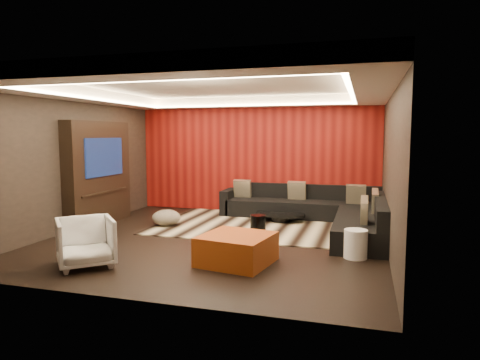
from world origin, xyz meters
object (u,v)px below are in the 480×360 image
(coffee_table, at_px, (280,217))
(white_side_table, at_px, (356,244))
(sectional_sofa, at_px, (321,213))
(armchair, at_px, (86,242))
(drum_stool, at_px, (258,224))
(orange_ottoman, at_px, (237,249))

(coffee_table, relative_size, white_side_table, 2.50)
(sectional_sofa, bearing_deg, white_side_table, -72.09)
(coffee_table, bearing_deg, white_side_table, -55.45)
(armchair, xyz_separation_m, sectional_sofa, (3.00, 3.91, -0.10))
(coffee_table, bearing_deg, sectional_sofa, -1.89)
(coffee_table, distance_m, drum_stool, 1.27)
(coffee_table, height_order, armchair, armchair)
(drum_stool, distance_m, white_side_table, 2.18)
(drum_stool, xyz_separation_m, armchair, (-1.92, -2.68, 0.16))
(armchair, bearing_deg, coffee_table, 19.32)
(drum_stool, bearing_deg, sectional_sofa, 48.45)
(white_side_table, distance_m, orange_ottoman, 1.87)
(coffee_table, height_order, sectional_sofa, sectional_sofa)
(coffee_table, bearing_deg, armchair, -118.29)
(drum_stool, bearing_deg, armchair, -125.57)
(coffee_table, bearing_deg, drum_stool, -99.01)
(drum_stool, distance_m, sectional_sofa, 1.64)
(orange_ottoman, bearing_deg, sectional_sofa, 73.44)
(coffee_table, relative_size, orange_ottoman, 1.15)
(coffee_table, xyz_separation_m, white_side_table, (1.65, -2.40, 0.11))
(orange_ottoman, xyz_separation_m, armchair, (-2.07, -0.76, 0.14))
(drum_stool, xyz_separation_m, white_side_table, (1.85, -1.15, 0.03))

